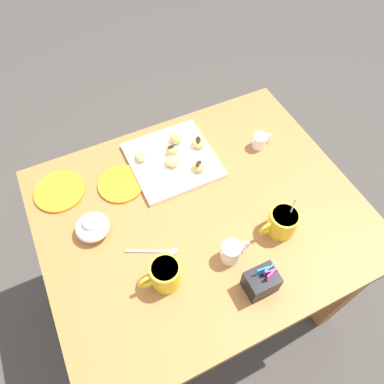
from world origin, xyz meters
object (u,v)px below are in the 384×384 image
at_px(pastry_plate_square, 172,160).
at_px(coffee_mug_yellow_left, 282,222).
at_px(saucer_orange_left, 121,184).
at_px(beignet_4, 198,143).
at_px(saucer_orange_right, 60,191).
at_px(beignet_5, 141,156).
at_px(coffee_mug_yellow_right, 165,274).
at_px(ice_cream_bowl, 92,226).
at_px(chocolate_sauce_pitcher, 260,140).
at_px(beignet_2, 172,150).
at_px(beignet_0, 172,161).
at_px(cream_pitcher_white, 232,251).
at_px(beignet_3, 199,167).
at_px(dining_table, 201,230).
at_px(beignet_1, 176,138).
at_px(sugar_caddy, 261,282).

distance_m(pastry_plate_square, coffee_mug_yellow_left, 0.45).
relative_size(saucer_orange_left, beignet_4, 3.20).
bearing_deg(coffee_mug_yellow_left, saucer_orange_right, -36.78).
xyz_separation_m(saucer_orange_right, beignet_5, (-0.30, -0.00, 0.03)).
height_order(coffee_mug_yellow_right, ice_cream_bowl, coffee_mug_yellow_right).
height_order(pastry_plate_square, coffee_mug_yellow_right, coffee_mug_yellow_right).
xyz_separation_m(chocolate_sauce_pitcher, beignet_2, (0.31, -0.10, 0.00)).
relative_size(beignet_0, beignet_5, 1.06).
height_order(coffee_mug_yellow_right, cream_pitcher_white, coffee_mug_yellow_right).
height_order(coffee_mug_yellow_right, chocolate_sauce_pitcher, coffee_mug_yellow_right).
bearing_deg(saucer_orange_left, beignet_2, -169.06).
bearing_deg(beignet_3, cream_pitcher_white, 80.52).
relative_size(saucer_orange_right, beignet_2, 3.86).
bearing_deg(cream_pitcher_white, beignet_4, -103.42).
distance_m(dining_table, beignet_0, 0.27).
distance_m(beignet_2, beignet_5, 0.12).
relative_size(pastry_plate_square, beignet_1, 6.05).
bearing_deg(beignet_0, saucer_orange_left, -1.74).
xyz_separation_m(coffee_mug_yellow_left, beignet_3, (0.13, -0.32, -0.02)).
relative_size(cream_pitcher_white, beignet_5, 2.18).
distance_m(sugar_caddy, beignet_4, 0.56).
bearing_deg(beignet_0, coffee_mug_yellow_right, 63.44).
distance_m(dining_table, coffee_mug_yellow_left, 0.32).
relative_size(dining_table, beignet_4, 20.87).
height_order(pastry_plate_square, cream_pitcher_white, cream_pitcher_white).
height_order(dining_table, beignet_4, beignet_4).
distance_m(cream_pitcher_white, beignet_0, 0.40).
bearing_deg(coffee_mug_yellow_right, chocolate_sauce_pitcher, -147.59).
height_order(saucer_orange_left, saucer_orange_right, same).
bearing_deg(dining_table, beignet_4, -114.02).
relative_size(pastry_plate_square, beignet_4, 5.88).
bearing_deg(chocolate_sauce_pitcher, beignet_0, -8.31).
distance_m(pastry_plate_square, beignet_3, 0.11).
distance_m(coffee_mug_yellow_right, sugar_caddy, 0.27).
height_order(ice_cream_bowl, beignet_4, ice_cream_bowl).
distance_m(pastry_plate_square, cream_pitcher_white, 0.42).
height_order(coffee_mug_yellow_right, saucer_orange_right, coffee_mug_yellow_right).
xyz_separation_m(beignet_3, beignet_4, (-0.05, -0.10, 0.00)).
bearing_deg(beignet_0, beignet_4, -162.58).
relative_size(dining_table, beignet_2, 23.40).
xyz_separation_m(pastry_plate_square, coffee_mug_yellow_left, (-0.20, 0.41, 0.04)).
bearing_deg(beignet_5, pastry_plate_square, 155.49).
height_order(dining_table, ice_cream_bowl, ice_cream_bowl).
bearing_deg(beignet_4, beignet_2, -5.01).
relative_size(coffee_mug_yellow_left, beignet_1, 2.73).
bearing_deg(saucer_orange_right, beignet_5, -179.59).
distance_m(dining_table, saucer_orange_left, 0.33).
bearing_deg(coffee_mug_yellow_right, beignet_4, -126.68).
distance_m(chocolate_sauce_pitcher, beignet_1, 0.31).
height_order(cream_pitcher_white, saucer_orange_left, cream_pitcher_white).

